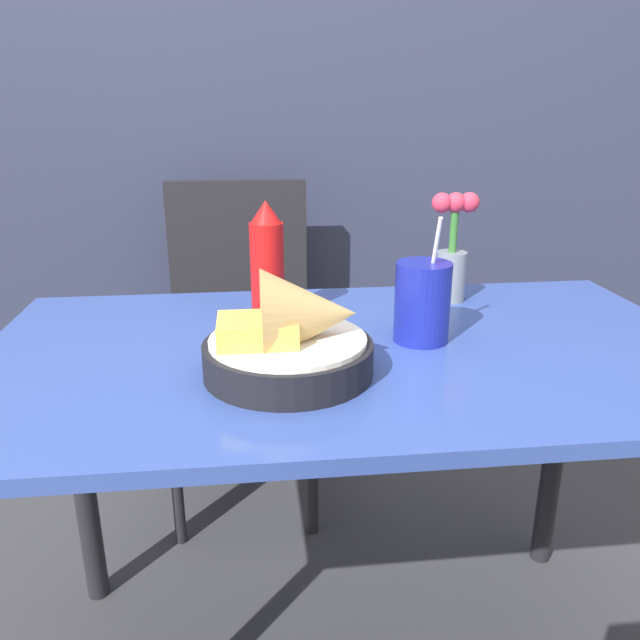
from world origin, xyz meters
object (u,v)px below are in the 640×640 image
object	(u,v)px
food_basket	(294,338)
drink_cup	(422,305)
chair_far_window	(241,317)
ketchup_bottle	(267,263)
flower_vase	(452,252)

from	to	relation	value
food_basket	drink_cup	size ratio (longest dim) A/B	1.17
drink_cup	chair_far_window	bearing A→B (deg)	114.01
chair_far_window	ketchup_bottle	distance (m)	0.67
food_basket	flower_vase	distance (m)	0.49
drink_cup	flower_vase	xyz separation A→B (m)	(0.12, 0.22, 0.04)
drink_cup	ketchup_bottle	bearing A→B (deg)	151.59
flower_vase	food_basket	bearing A→B (deg)	-135.83
ketchup_bottle	drink_cup	world-z (taller)	ketchup_bottle
flower_vase	drink_cup	bearing A→B (deg)	-118.73
food_basket	ketchup_bottle	world-z (taller)	ketchup_bottle
drink_cup	flower_vase	world-z (taller)	flower_vase
ketchup_bottle	drink_cup	distance (m)	0.30
food_basket	flower_vase	bearing A→B (deg)	44.17
flower_vase	ketchup_bottle	bearing A→B (deg)	-167.70
chair_far_window	ketchup_bottle	world-z (taller)	ketchup_bottle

